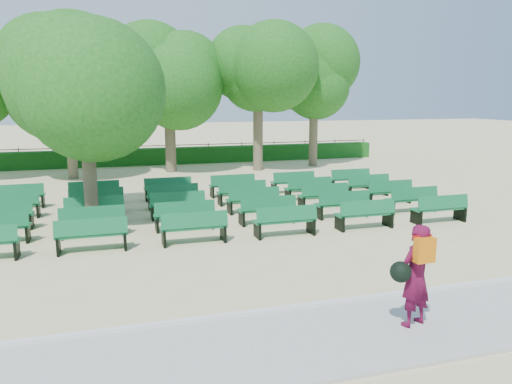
# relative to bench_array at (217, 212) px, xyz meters

# --- Properties ---
(ground) EXTENTS (120.00, 120.00, 0.00)m
(ground) POSITION_rel_bench_array_xyz_m (-0.55, -1.18, -0.09)
(ground) COLOR #CEBE89
(paving) EXTENTS (30.00, 2.20, 0.06)m
(paving) POSITION_rel_bench_array_xyz_m (-0.55, -8.58, -0.06)
(paving) COLOR #AAAAA5
(paving) RESTS_ON ground
(curb) EXTENTS (30.00, 0.12, 0.10)m
(curb) POSITION_rel_bench_array_xyz_m (-0.55, -7.43, -0.04)
(curb) COLOR silver
(curb) RESTS_ON ground
(hedge) EXTENTS (26.00, 0.70, 0.90)m
(hedge) POSITION_rel_bench_array_xyz_m (-0.55, 12.82, 0.36)
(hedge) COLOR #165618
(hedge) RESTS_ON ground
(fence) EXTENTS (26.00, 0.10, 1.02)m
(fence) POSITION_rel_bench_array_xyz_m (-0.55, 13.22, -0.09)
(fence) COLOR black
(fence) RESTS_ON ground
(tree_line) EXTENTS (21.80, 6.80, 7.04)m
(tree_line) POSITION_rel_bench_array_xyz_m (-0.55, 8.82, -0.09)
(tree_line) COLOR #20631A
(tree_line) RESTS_ON ground
(bench_array) EXTENTS (1.70, 0.60, 1.06)m
(bench_array) POSITION_rel_bench_array_xyz_m (0.00, 0.00, 0.00)
(bench_array) COLOR #116235
(bench_array) RESTS_ON ground
(tree_among) EXTENTS (4.30, 4.30, 5.85)m
(tree_among) POSITION_rel_bench_array_xyz_m (-3.72, -0.30, 3.81)
(tree_among) COLOR brown
(tree_among) RESTS_ON ground
(person) EXTENTS (0.82, 0.56, 1.66)m
(person) POSITION_rel_bench_array_xyz_m (1.28, -8.61, 0.83)
(person) COLOR #4E0B28
(person) RESTS_ON ground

